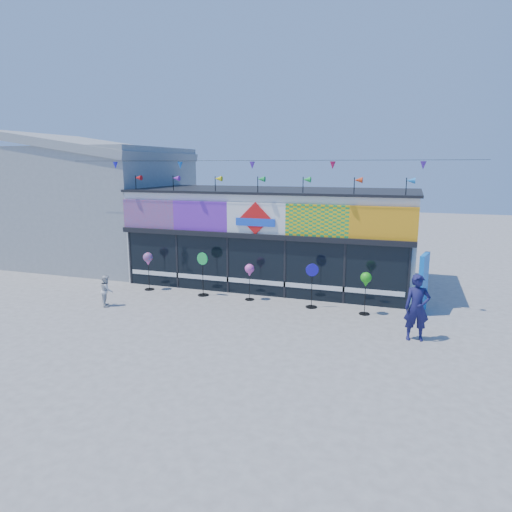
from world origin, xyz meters
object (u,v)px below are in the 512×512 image
at_px(spinner_1, 203,273).
at_px(spinner_3, 312,284).
at_px(spinner_0, 148,260).
at_px(adult_man, 417,308).
at_px(child, 107,290).
at_px(spinner_4, 366,281).
at_px(blue_sign, 423,283).
at_px(spinner_2, 250,271).

xyz_separation_m(spinner_1, spinner_3, (4.44, -0.15, -0.06)).
distance_m(spinner_0, adult_man, 10.80).
relative_size(spinner_1, child, 1.51).
relative_size(spinner_1, spinner_3, 1.07).
relative_size(spinner_0, spinner_4, 1.05).
xyz_separation_m(spinner_3, adult_man, (3.60, -2.12, 0.13)).
height_order(blue_sign, spinner_1, blue_sign).
relative_size(spinner_2, child, 1.22).
relative_size(spinner_2, spinner_4, 0.94).
bearing_deg(spinner_1, spinner_3, -1.99).
distance_m(adult_man, child, 10.84).
distance_m(spinner_4, adult_man, 2.57).
distance_m(blue_sign, spinner_2, 6.31).
distance_m(spinner_1, spinner_4, 6.38).
bearing_deg(adult_man, spinner_4, 121.81).
bearing_deg(blue_sign, adult_man, -82.80).
distance_m(spinner_2, child, 5.37).
xyz_separation_m(adult_man, child, (-10.84, -0.10, -0.42)).
xyz_separation_m(spinner_2, child, (-4.77, -2.40, -0.55)).
xyz_separation_m(spinner_1, child, (-2.80, -2.37, -0.35)).
height_order(spinner_0, child, spinner_0).
distance_m(spinner_0, spinner_2, 4.48).
height_order(spinner_3, child, spinner_3).
relative_size(spinner_0, adult_man, 0.79).
distance_m(spinner_0, child, 2.54).
bearing_deg(spinner_3, spinner_1, 178.01).
bearing_deg(child, spinner_0, -42.38).
bearing_deg(blue_sign, spinner_0, -165.74).
distance_m(spinner_0, spinner_1, 2.53).
height_order(spinner_2, spinner_3, spinner_3).
distance_m(blue_sign, adult_man, 2.85).
xyz_separation_m(spinner_0, spinner_2, (4.47, -0.03, -0.14)).
xyz_separation_m(spinner_4, child, (-9.16, -2.04, -0.63)).
bearing_deg(spinner_2, spinner_3, -4.22).
height_order(spinner_4, adult_man, adult_man).
bearing_deg(child, adult_man, -124.98).
distance_m(spinner_3, child, 7.58).
bearing_deg(blue_sign, spinner_2, -163.57).
bearing_deg(spinner_4, spinner_0, 177.52).
height_order(spinner_3, spinner_4, spinner_3).
height_order(spinner_2, adult_man, adult_man).
xyz_separation_m(blue_sign, spinner_1, (-8.25, -0.57, -0.13)).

